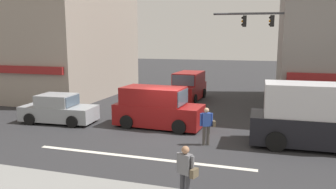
# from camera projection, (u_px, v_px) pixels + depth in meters

# --- Properties ---
(ground_plane) EXTENTS (120.00, 120.00, 0.00)m
(ground_plane) POSITION_uv_depth(u_px,v_px,m) (166.00, 133.00, 16.13)
(ground_plane) COLOR #2B2B2D
(lane_marking_stripe) EXTENTS (9.00, 0.24, 0.01)m
(lane_marking_stripe) POSITION_uv_depth(u_px,v_px,m) (139.00, 157.00, 12.83)
(lane_marking_stripe) COLOR silver
(lane_marking_stripe) RESTS_ON ground
(building_left_block) EXTENTS (11.90, 11.90, 9.85)m
(building_left_block) POSITION_uv_depth(u_px,v_px,m) (46.00, 35.00, 27.60)
(building_left_block) COLOR gray
(building_left_block) RESTS_ON ground
(street_tree) EXTENTS (2.86, 2.86, 5.34)m
(street_tree) POSITION_uv_depth(u_px,v_px,m) (323.00, 52.00, 18.93)
(street_tree) COLOR #4C3823
(street_tree) RESTS_ON ground
(utility_pole_near_left) EXTENTS (1.40, 0.22, 8.58)m
(utility_pole_near_left) POSITION_uv_depth(u_px,v_px,m) (58.00, 42.00, 21.27)
(utility_pole_near_left) COLOR brown
(utility_pole_near_left) RESTS_ON ground
(utility_pole_far_right) EXTENTS (1.40, 0.22, 7.33)m
(utility_pole_far_right) POSITION_uv_depth(u_px,v_px,m) (309.00, 51.00, 21.11)
(utility_pole_far_right) COLOR brown
(utility_pole_far_right) RESTS_ON ground
(traffic_light_mast) EXTENTS (4.86, 0.73, 6.20)m
(traffic_light_mast) POSITION_uv_depth(u_px,v_px,m) (284.00, 47.00, 17.56)
(traffic_light_mast) COLOR #47474C
(traffic_light_mast) RESTS_ON ground
(van_crossing_rightbound) EXTENTS (4.69, 2.22, 2.11)m
(van_crossing_rightbound) POSITION_uv_depth(u_px,v_px,m) (157.00, 108.00, 17.23)
(van_crossing_rightbound) COLOR maroon
(van_crossing_rightbound) RESTS_ON ground
(van_approaching_near) EXTENTS (2.17, 4.66, 2.11)m
(van_approaching_near) POSITION_uv_depth(u_px,v_px,m) (188.00, 87.00, 25.00)
(van_approaching_near) COLOR maroon
(van_approaching_near) RESTS_ON ground
(box_truck_waiting_far) EXTENTS (5.65, 2.35, 2.75)m
(box_truck_waiting_far) POSITION_uv_depth(u_px,v_px,m) (314.00, 119.00, 13.88)
(box_truck_waiting_far) COLOR black
(box_truck_waiting_far) RESTS_ON ground
(sedan_crossing_center) EXTENTS (4.20, 2.09, 1.58)m
(sedan_crossing_center) POSITION_uv_depth(u_px,v_px,m) (59.00, 110.00, 18.17)
(sedan_crossing_center) COLOR #999EA3
(sedan_crossing_center) RESTS_ON ground
(pedestrian_foreground_with_bag) EXTENTS (0.66, 0.46, 1.67)m
(pedestrian_foreground_with_bag) POSITION_uv_depth(u_px,v_px,m) (186.00, 171.00, 9.11)
(pedestrian_foreground_with_bag) COLOR #333338
(pedestrian_foreground_with_bag) RESTS_ON ground
(pedestrian_mid_crossing) EXTENTS (0.69, 0.41, 1.67)m
(pedestrian_mid_crossing) POSITION_uv_depth(u_px,v_px,m) (207.00, 124.00, 14.19)
(pedestrian_mid_crossing) COLOR #4C4742
(pedestrian_mid_crossing) RESTS_ON ground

